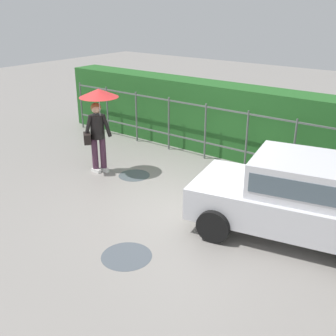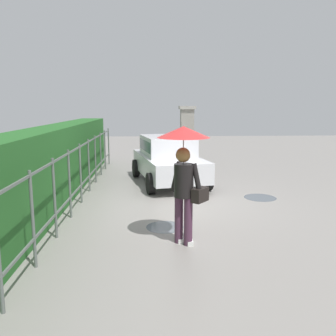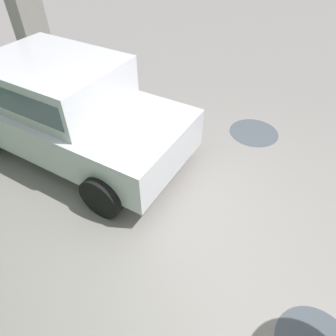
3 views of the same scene
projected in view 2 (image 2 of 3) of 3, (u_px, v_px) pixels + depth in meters
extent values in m
plane|color=gray|center=(185.00, 204.00, 8.82)|extent=(40.00, 40.00, 0.00)
cube|color=silver|center=(168.00, 165.00, 11.08)|extent=(3.95, 2.35, 0.60)
cube|color=silver|center=(167.00, 146.00, 11.12)|extent=(2.15, 1.79, 0.60)
cube|color=#4C5B66|center=(167.00, 145.00, 11.12)|extent=(2.01, 1.78, 0.33)
cylinder|color=black|center=(207.00, 180.00, 10.15)|extent=(0.62, 0.30, 0.60)
cylinder|color=black|center=(151.00, 183.00, 9.73)|extent=(0.62, 0.30, 0.60)
cylinder|color=black|center=(182.00, 166.00, 12.53)|extent=(0.62, 0.30, 0.60)
cylinder|color=black|center=(136.00, 168.00, 12.12)|extent=(0.62, 0.30, 0.60)
cube|color=red|center=(170.00, 152.00, 12.97)|extent=(0.10, 0.21, 0.16)
cube|color=red|center=(141.00, 153.00, 12.70)|extent=(0.10, 0.21, 0.16)
cylinder|color=#47283D|center=(179.00, 219.00, 6.24)|extent=(0.15, 0.15, 0.86)
cylinder|color=#47283D|center=(188.00, 221.00, 6.12)|extent=(0.15, 0.15, 0.86)
cube|color=white|center=(181.00, 239.00, 6.35)|extent=(0.26, 0.10, 0.08)
cube|color=white|center=(190.00, 242.00, 6.24)|extent=(0.26, 0.10, 0.08)
cylinder|color=black|center=(184.00, 180.00, 6.06)|extent=(0.34, 0.34, 0.58)
sphere|color=#DBAD89|center=(184.00, 156.00, 5.98)|extent=(0.22, 0.22, 0.22)
sphere|color=olive|center=(183.00, 155.00, 5.95)|extent=(0.25, 0.25, 0.25)
cylinder|color=black|center=(176.00, 177.00, 6.24)|extent=(0.21, 0.23, 0.56)
cylinder|color=black|center=(197.00, 180.00, 5.98)|extent=(0.21, 0.23, 0.56)
cylinder|color=#B2B2B7|center=(183.00, 160.00, 6.12)|extent=(0.02, 0.02, 0.77)
cone|color=red|center=(184.00, 132.00, 6.04)|extent=(0.92, 0.92, 0.20)
cube|color=black|center=(200.00, 195.00, 6.04)|extent=(0.36, 0.34, 0.24)
cube|color=gray|center=(187.00, 140.00, 13.19)|extent=(0.48, 0.48, 2.30)
cube|color=#9E998E|center=(187.00, 108.00, 12.98)|extent=(0.60, 0.60, 0.12)
cylinder|color=#59605B|center=(33.00, 220.00, 5.21)|extent=(0.05, 0.05, 1.50)
cylinder|color=#59605B|center=(55.00, 199.00, 6.40)|extent=(0.05, 0.05, 1.50)
cylinder|color=#59605B|center=(70.00, 184.00, 7.59)|extent=(0.05, 0.05, 1.50)
cylinder|color=#59605B|center=(81.00, 174.00, 8.77)|extent=(0.05, 0.05, 1.50)
cylinder|color=#59605B|center=(89.00, 166.00, 9.96)|extent=(0.05, 0.05, 1.50)
cylinder|color=#59605B|center=(95.00, 159.00, 11.15)|extent=(0.05, 0.05, 1.50)
cylinder|color=#59605B|center=(101.00, 154.00, 12.34)|extent=(0.05, 0.05, 1.50)
cylinder|color=#59605B|center=(105.00, 150.00, 13.52)|extent=(0.05, 0.05, 1.50)
cylinder|color=#59605B|center=(109.00, 146.00, 14.71)|extent=(0.05, 0.05, 1.50)
cube|color=#59605B|center=(79.00, 147.00, 8.66)|extent=(12.07, 0.03, 0.04)
cube|color=#59605B|center=(81.00, 185.00, 8.83)|extent=(12.07, 0.03, 0.04)
cube|color=#235B23|center=(51.00, 166.00, 8.70)|extent=(13.07, 0.90, 1.90)
cylinder|color=#4C545B|center=(260.00, 198.00, 9.39)|extent=(0.85, 0.85, 0.00)
cylinder|color=#4C545B|center=(165.00, 227.00, 7.11)|extent=(0.76, 0.76, 0.00)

